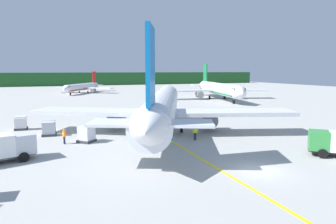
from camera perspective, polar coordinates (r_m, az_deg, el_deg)
name	(u,v)px	position (r m, az deg, el deg)	size (l,w,h in m)	color
ground	(127,107)	(70.29, -7.82, 0.92)	(240.00, 320.00, 0.20)	#A8A8A3
distant_treeline	(82,79)	(174.27, -15.81, 6.00)	(216.00, 6.00, 7.07)	#1E5123
airliner_foreground	(162,107)	(41.29, -1.05, 1.03)	(33.29, 39.56, 11.90)	silver
airliner_mid_apron	(218,89)	(88.58, 9.42, 4.30)	(30.10, 36.18, 10.40)	white
airliner_far_taxiway	(83,87)	(115.45, -15.77, 4.55)	(20.80, 24.50, 7.79)	white
cargo_container_near	(49,129)	(41.63, -21.49, -2.93)	(1.85, 1.85, 1.92)	#333338
cargo_container_mid	(87,134)	(36.45, -15.08, -4.01)	(2.38, 2.38, 2.06)	#333338
cargo_container_far	(21,123)	(47.23, -25.96, -1.88)	(1.73, 1.73, 2.04)	#333338
crew_marshaller	(155,135)	(34.71, -2.54, -4.39)	(0.54, 0.44, 1.60)	#191E33
crew_loader_left	(195,131)	(36.36, 5.12, -3.66)	(0.62, 0.30, 1.79)	#191E33
crew_loader_right	(64,135)	(36.26, -18.96, -4.12)	(0.39, 0.58, 1.76)	#191E33
apron_guide_line	(166,138)	(37.34, -0.30, -4.98)	(0.30, 60.00, 0.01)	yellow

